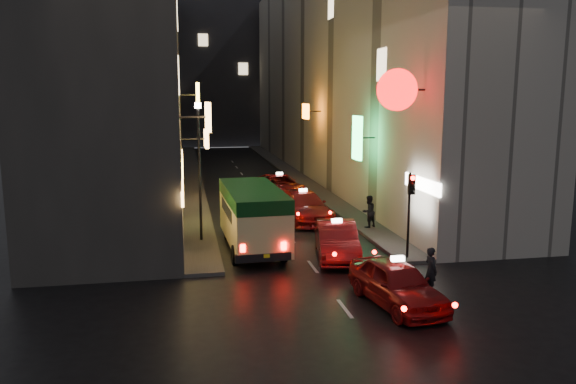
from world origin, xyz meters
TOP-DOWN VIEW (x-y plane):
  - ground at (0.00, 0.00)m, footprint 120.00×120.00m
  - building_left at (-8.00, 33.99)m, footprint 7.39×52.24m
  - building_right at (8.00, 33.99)m, footprint 8.06×52.11m
  - building_far at (0.00, 66.00)m, footprint 30.00×10.00m
  - sidewalk_left at (-4.25, 34.00)m, footprint 1.50×52.00m
  - sidewalk_right at (4.25, 34.00)m, footprint 1.50×52.00m
  - minibus at (-2.01, 11.42)m, footprint 2.46×6.47m
  - taxi_near at (1.72, 4.00)m, footprint 3.03×5.67m
  - taxi_second at (1.26, 9.56)m, footprint 3.14×5.78m
  - taxi_third at (1.37, 16.71)m, footprint 2.99×6.01m
  - taxi_far at (1.27, 23.59)m, footprint 2.99×5.87m
  - pedestrian_crossing at (3.30, 4.89)m, footprint 0.46×0.64m
  - pedestrian_sidewalk at (4.13, 13.95)m, footprint 0.81×0.69m
  - traffic_light at (4.00, 8.47)m, footprint 0.26×0.43m
  - lamp_post at (-4.20, 13.00)m, footprint 0.28×0.28m

SIDE VIEW (x-z plane):
  - ground at x=0.00m, z-range 0.00..0.00m
  - sidewalk_left at x=-4.25m, z-range 0.00..0.15m
  - sidewalk_right at x=4.25m, z-range 0.00..0.15m
  - taxi_near at x=1.72m, z-range -0.08..1.80m
  - taxi_second at x=1.26m, z-range -0.08..1.83m
  - taxi_far at x=1.27m, z-range -0.08..1.88m
  - pedestrian_crossing at x=3.30m, z-range 0.00..1.82m
  - taxi_third at x=1.37m, z-range -0.08..1.93m
  - pedestrian_sidewalk at x=4.13m, z-range 0.15..1.98m
  - minibus at x=-2.01m, z-range 0.36..3.11m
  - traffic_light at x=4.00m, z-range 0.94..4.44m
  - lamp_post at x=-4.20m, z-range 0.61..6.84m
  - building_left at x=-8.00m, z-range 0.00..18.00m
  - building_right at x=8.00m, z-range 0.00..18.00m
  - building_far at x=0.00m, z-range 0.00..22.00m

